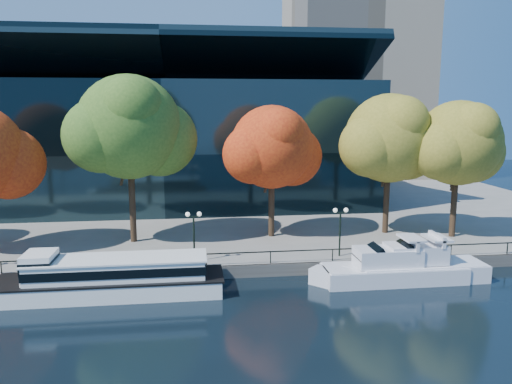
{
  "coord_description": "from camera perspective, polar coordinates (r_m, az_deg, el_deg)",
  "views": [
    {
      "loc": [
        -0.9,
        -33.89,
        13.23
      ],
      "look_at": [
        4.46,
        8.0,
        5.88
      ],
      "focal_mm": 35.0,
      "sensor_mm": 36.0,
      "label": 1
    }
  ],
  "objects": [
    {
      "name": "convention_building",
      "position": [
        65.92,
        -10.02,
        5.61
      ],
      "size": [
        50.0,
        24.57,
        21.43
      ],
      "color": "black",
      "rests_on": "ground"
    },
    {
      "name": "lamp_1",
      "position": [
        39.48,
        -7.13,
        -3.76
      ],
      "size": [
        1.26,
        0.36,
        4.03
      ],
      "color": "black",
      "rests_on": "promenade"
    },
    {
      "name": "promenade",
      "position": [
        71.41,
        -6.45,
        -0.46
      ],
      "size": [
        90.0,
        67.08,
        1.0
      ],
      "color": "slate",
      "rests_on": "ground"
    },
    {
      "name": "lamp_2",
      "position": [
        41.22,
        9.61,
        -3.24
      ],
      "size": [
        1.26,
        0.36,
        4.03
      ],
      "color": "black",
      "rests_on": "promenade"
    },
    {
      "name": "ground",
      "position": [
        36.39,
        -5.49,
        -11.5
      ],
      "size": [
        160.0,
        160.0,
        0.0
      ],
      "primitive_type": "plane",
      "color": "black",
      "rests_on": "ground"
    },
    {
      "name": "cruiser_far",
      "position": [
        40.37,
        17.7,
        -8.03
      ],
      "size": [
        11.04,
        3.06,
        3.61
      ],
      "color": "silver",
      "rests_on": "ground"
    },
    {
      "name": "railing",
      "position": [
        38.83,
        -5.69,
        -7.09
      ],
      "size": [
        88.2,
        0.08,
        0.99
      ],
      "color": "black",
      "rests_on": "promenade"
    },
    {
      "name": "tree_4",
      "position": [
        49.06,
        15.18,
        5.73
      ],
      "size": [
        10.5,
        8.61,
        13.36
      ],
      "color": "black",
      "rests_on": "promenade"
    },
    {
      "name": "tree_3",
      "position": [
        46.16,
        2.01,
        4.95
      ],
      "size": [
        9.62,
        7.88,
        12.29
      ],
      "color": "black",
      "rests_on": "promenade"
    },
    {
      "name": "cruiser_near",
      "position": [
        39.43,
        14.82,
        -8.43
      ],
      "size": [
        11.93,
        3.07,
        3.46
      ],
      "color": "silver",
      "rests_on": "ground"
    },
    {
      "name": "tour_boat",
      "position": [
        37.04,
        -16.94,
        -9.22
      ],
      "size": [
        17.25,
        3.85,
        3.27
      ],
      "color": "white",
      "rests_on": "ground"
    },
    {
      "name": "tree_2",
      "position": [
        45.37,
        -14.07,
        6.97
      ],
      "size": [
        11.46,
        9.4,
        14.95
      ],
      "color": "black",
      "rests_on": "promenade"
    },
    {
      "name": "tree_5",
      "position": [
        49.64,
        22.27,
        4.99
      ],
      "size": [
        9.74,
        7.99,
        12.71
      ],
      "color": "black",
      "rests_on": "promenade"
    }
  ]
}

